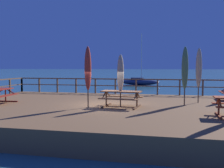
% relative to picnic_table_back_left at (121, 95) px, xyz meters
% --- Properties ---
extents(ground_plane, '(600.00, 600.00, 0.00)m').
position_rel_picnic_table_back_left_xyz_m(ground_plane, '(-0.75, 0.51, -1.38)').
color(ground_plane, '#2D5B6B').
extents(wooden_deck, '(16.56, 10.96, 0.82)m').
position_rel_picnic_table_back_left_xyz_m(wooden_deck, '(-0.75, 0.51, -0.97)').
color(wooden_deck, brown).
rests_on(wooden_deck, ground).
extents(railing_waterside_far, '(16.36, 0.10, 1.09)m').
position_rel_picnic_table_back_left_xyz_m(railing_waterside_far, '(-0.75, 5.84, 0.18)').
color(railing_waterside_far, brown).
rests_on(railing_waterside_far, wooden_deck).
extents(picnic_table_back_left, '(2.00, 1.56, 0.78)m').
position_rel_picnic_table_back_left_xyz_m(picnic_table_back_left, '(0.00, 0.00, 0.00)').
color(picnic_table_back_left, brown).
rests_on(picnic_table_back_left, wooden_deck).
extents(patio_umbrella_tall_mid_left, '(0.32, 0.32, 2.90)m').
position_rel_picnic_table_back_left_xyz_m(patio_umbrella_tall_mid_left, '(2.97, 0.98, 1.29)').
color(patio_umbrella_tall_mid_left, '#4C3828').
rests_on(patio_umbrella_tall_mid_left, wooden_deck).
extents(patio_umbrella_tall_back_left, '(0.32, 0.32, 2.51)m').
position_rel_picnic_table_back_left_xyz_m(patio_umbrella_tall_back_left, '(-0.04, 0.01, 1.03)').
color(patio_umbrella_tall_back_left, '#4C3828').
rests_on(patio_umbrella_tall_back_left, wooden_deck).
extents(patio_umbrella_tall_back_right, '(0.32, 0.32, 2.91)m').
position_rel_picnic_table_back_left_xyz_m(patio_umbrella_tall_back_right, '(3.76, 2.33, 1.30)').
color(patio_umbrella_tall_back_right, '#4C3828').
rests_on(patio_umbrella_tall_back_right, wooden_deck).
extents(patio_umbrella_short_back, '(0.32, 0.32, 2.87)m').
position_rel_picnic_table_back_left_xyz_m(patio_umbrella_short_back, '(-1.51, -0.46, 1.27)').
color(patio_umbrella_short_back, '#4C3828').
rests_on(patio_umbrella_short_back, wooden_deck).
extents(sailboat_distant, '(6.16, 2.40, 7.72)m').
position_rel_picnic_table_back_left_xyz_m(sailboat_distant, '(-2.08, 26.69, -0.86)').
color(sailboat_distant, navy).
rests_on(sailboat_distant, ground).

